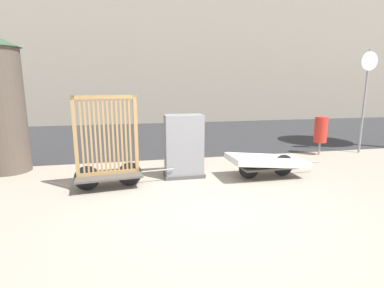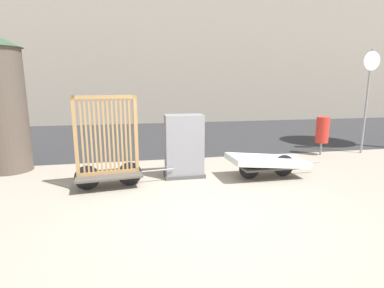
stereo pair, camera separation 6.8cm
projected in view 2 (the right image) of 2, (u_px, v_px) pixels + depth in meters
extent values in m
plane|color=gray|center=(212.00, 214.00, 4.74)|extent=(60.00, 60.00, 0.00)
cube|color=#2D2D30|center=(164.00, 135.00, 11.88)|extent=(56.00, 7.61, 0.01)
cube|color=#9E9384|center=(151.00, 5.00, 16.23)|extent=(48.00, 4.00, 12.43)
cube|color=#4C4742|center=(109.00, 175.00, 5.92)|extent=(1.33, 0.83, 0.04)
cylinder|color=black|center=(130.00, 174.00, 6.05)|extent=(0.48, 0.10, 0.48)
cylinder|color=black|center=(87.00, 178.00, 5.80)|extent=(0.48, 0.10, 0.48)
cylinder|color=gray|center=(157.00, 170.00, 6.22)|extent=(0.70, 0.12, 0.03)
cube|color=#A87F4C|center=(109.00, 172.00, 5.91)|extent=(1.19, 0.22, 0.07)
cube|color=#A87F4C|center=(104.00, 97.00, 5.62)|extent=(1.19, 0.22, 0.07)
cube|color=#A87F4C|center=(75.00, 137.00, 5.59)|extent=(0.08, 0.08, 1.53)
cube|color=#A87F4C|center=(136.00, 134.00, 5.93)|extent=(0.08, 0.08, 1.53)
cube|color=#A87F4C|center=(82.00, 137.00, 5.62)|extent=(0.04, 0.05, 1.46)
cube|color=#A87F4C|center=(87.00, 137.00, 5.65)|extent=(0.04, 0.05, 1.46)
cube|color=#A87F4C|center=(91.00, 136.00, 5.67)|extent=(0.04, 0.05, 1.46)
cube|color=#A87F4C|center=(96.00, 136.00, 5.70)|extent=(0.04, 0.05, 1.46)
cube|color=#A87F4C|center=(100.00, 136.00, 5.72)|extent=(0.04, 0.05, 1.46)
cube|color=#A87F4C|center=(104.00, 136.00, 5.75)|extent=(0.04, 0.05, 1.46)
cube|color=#A87F4C|center=(109.00, 135.00, 5.77)|extent=(0.04, 0.05, 1.46)
cube|color=#A87F4C|center=(113.00, 135.00, 5.80)|extent=(0.04, 0.05, 1.46)
cube|color=#A87F4C|center=(117.00, 135.00, 5.82)|extent=(0.04, 0.05, 1.46)
cube|color=#A87F4C|center=(122.00, 135.00, 5.85)|extent=(0.04, 0.05, 1.46)
cube|color=#A87F4C|center=(126.00, 135.00, 5.87)|extent=(0.04, 0.05, 1.46)
cube|color=#A87F4C|center=(130.00, 134.00, 5.90)|extent=(0.04, 0.05, 1.46)
cube|color=#4C4742|center=(267.00, 166.00, 6.55)|extent=(1.28, 0.73, 0.04)
cylinder|color=black|center=(284.00, 166.00, 6.65)|extent=(0.48, 0.05, 0.48)
cylinder|color=black|center=(250.00, 168.00, 6.47)|extent=(0.48, 0.05, 0.48)
cylinder|color=gray|center=(306.00, 163.00, 6.78)|extent=(0.70, 0.06, 0.03)
cube|color=silver|center=(267.00, 160.00, 6.53)|extent=(1.74, 0.88, 0.28)
cube|color=#4C4C4C|center=(184.00, 175.00, 6.67)|extent=(0.88, 0.50, 0.08)
cube|color=gray|center=(184.00, 146.00, 6.54)|extent=(0.82, 0.44, 1.38)
cylinder|color=gray|center=(321.00, 149.00, 8.63)|extent=(0.06, 0.06, 0.37)
cylinder|color=red|center=(322.00, 130.00, 8.52)|extent=(0.35, 0.35, 0.73)
cylinder|color=gray|center=(366.00, 103.00, 8.62)|extent=(0.06, 0.06, 2.97)
cylinder|color=white|center=(372.00, 61.00, 8.37)|extent=(0.53, 0.02, 0.53)
cylinder|color=brown|center=(5.00, 111.00, 6.84)|extent=(0.94, 0.94, 2.82)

